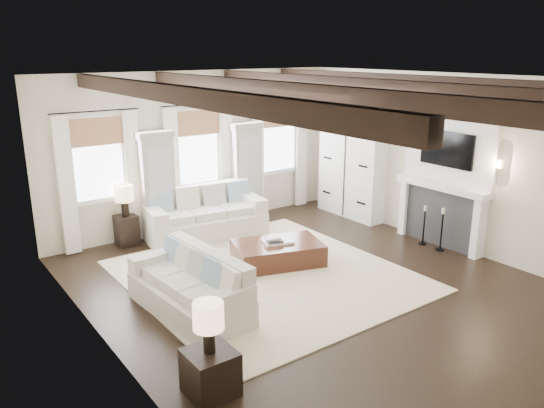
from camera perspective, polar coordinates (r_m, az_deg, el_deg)
ground at (r=8.52m, az=4.51°, el=-8.72°), size 7.50×7.50×0.00m
room_shell at (r=9.05m, az=4.71°, el=5.38°), size 6.54×7.54×3.22m
area_rug at (r=8.82m, az=-0.60°, el=-7.68°), size 4.15×4.44×0.02m
sofa_back at (r=10.62m, az=-7.35°, el=-1.37°), size 2.44×1.36×0.99m
sofa_left at (r=7.68m, az=-8.52°, el=-8.92°), size 1.05×2.08×0.87m
ottoman at (r=9.23m, az=0.63°, el=-5.33°), size 1.69×1.33×0.39m
tray at (r=9.18m, az=0.61°, el=-4.01°), size 0.59×0.51×0.04m
book_lower at (r=9.08m, az=0.27°, el=-3.98°), size 0.31×0.27×0.04m
book_upper at (r=9.09m, az=-0.02°, el=-3.73°), size 0.26×0.23×0.03m
side_table_front at (r=6.02m, az=-6.64°, el=-17.54°), size 0.51×0.51×0.51m
lamp_front at (r=5.69m, az=-6.86°, el=-12.17°), size 0.33×0.33×0.57m
side_table_back at (r=10.45m, az=-15.35°, el=-2.74°), size 0.39×0.39×0.58m
lamp_back at (r=10.26m, az=-15.64°, el=0.94°), size 0.35×0.35×0.60m
candlestick_near at (r=10.28m, az=17.76°, el=-2.99°), size 0.16×0.16×0.81m
candlestick_far at (r=10.51m, az=16.01°, el=-2.53°), size 0.15×0.15×0.77m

